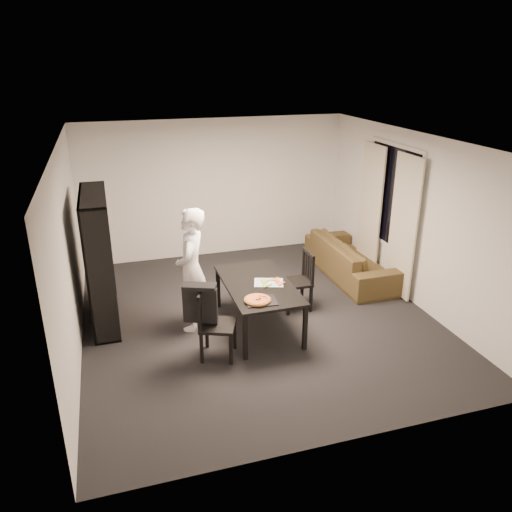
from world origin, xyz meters
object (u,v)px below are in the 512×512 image
object	(u,v)px
baking_tray	(261,301)
dining_table	(258,287)
chair_left	(211,319)
chair_right	(301,276)
person	(192,270)
pepperoni_pizza	(257,300)
bookshelf	(100,259)
sofa	(351,258)

from	to	relation	value
baking_tray	dining_table	bearing A→B (deg)	76.87
chair_left	baking_tray	xyz separation A→B (m)	(0.67, 0.01, 0.15)
dining_table	chair_left	distance (m)	0.97
chair_right	person	size ratio (longest dim) A/B	0.52
chair_left	chair_right	size ratio (longest dim) A/B	1.02
chair_left	person	world-z (taller)	person
person	pepperoni_pizza	bearing A→B (deg)	62.23
dining_table	pepperoni_pizza	xyz separation A→B (m)	(-0.17, -0.53, 0.09)
pepperoni_pizza	baking_tray	bearing A→B (deg)	-8.29
dining_table	baking_tray	xyz separation A→B (m)	(-0.13, -0.54, 0.07)
dining_table	baking_tray	world-z (taller)	baking_tray
chair_right	baking_tray	distance (m)	1.31
bookshelf	baking_tray	distance (m)	2.42
baking_tray	pepperoni_pizza	xyz separation A→B (m)	(-0.05, 0.01, 0.02)
bookshelf	sofa	bearing A→B (deg)	5.27
chair_right	person	world-z (taller)	person
bookshelf	pepperoni_pizza	size ratio (longest dim) A/B	5.43
chair_left	baking_tray	size ratio (longest dim) A/B	2.33
dining_table	baking_tray	distance (m)	0.55
chair_left	pepperoni_pizza	bearing A→B (deg)	-66.52
pepperoni_pizza	sofa	size ratio (longest dim) A/B	0.16
chair_left	chair_right	world-z (taller)	chair_left
person	chair_right	bearing A→B (deg)	114.22
dining_table	pepperoni_pizza	world-z (taller)	pepperoni_pizza
chair_left	dining_table	bearing A→B (deg)	-33.67
person	bookshelf	bearing A→B (deg)	-95.51
chair_left	person	xyz separation A→B (m)	(-0.08, 0.82, 0.35)
bookshelf	dining_table	world-z (taller)	bookshelf
chair_right	pepperoni_pizza	bearing A→B (deg)	-46.89
dining_table	bookshelf	bearing A→B (deg)	157.34
bookshelf	chair_right	xyz separation A→B (m)	(2.88, -0.50, -0.43)
dining_table	chair_left	world-z (taller)	chair_left
chair_right	sofa	world-z (taller)	chair_right
dining_table	chair_left	xyz separation A→B (m)	(-0.80, -0.55, -0.08)
pepperoni_pizza	bookshelf	bearing A→B (deg)	143.79
chair_right	sofa	size ratio (longest dim) A/B	0.41
bookshelf	chair_left	xyz separation A→B (m)	(1.29, -1.42, -0.42)
baking_tray	pepperoni_pizza	bearing A→B (deg)	171.71
chair_right	baking_tray	bearing A→B (deg)	-45.28
chair_right	baking_tray	world-z (taller)	chair_right
chair_right	sofa	bearing A→B (deg)	124.59
person	pepperoni_pizza	distance (m)	1.08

